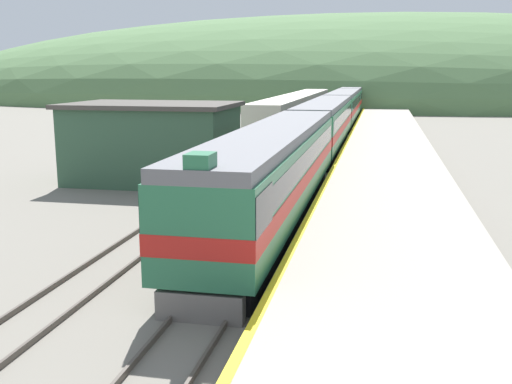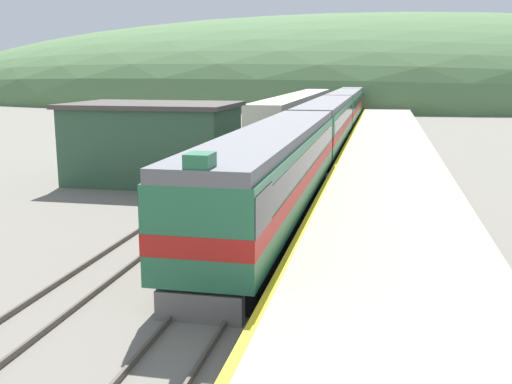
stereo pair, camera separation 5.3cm
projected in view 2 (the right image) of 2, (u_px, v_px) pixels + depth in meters
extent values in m
cube|color=#4C443D|center=(336.00, 127.00, 66.78)|extent=(0.08, 180.00, 0.16)
cube|color=#4C443D|center=(349.00, 127.00, 66.49)|extent=(0.08, 180.00, 0.16)
cube|color=#4C443D|center=(299.00, 126.00, 67.63)|extent=(0.08, 180.00, 0.16)
cube|color=#4C443D|center=(312.00, 126.00, 67.34)|extent=(0.08, 180.00, 0.16)
cube|color=#9E9689|center=(388.00, 146.00, 46.41)|extent=(6.28, 140.00, 0.92)
cube|color=yellow|center=(349.00, 139.00, 46.93)|extent=(0.24, 140.00, 0.01)
ellipsoid|color=#517547|center=(363.00, 100.00, 129.10)|extent=(204.79, 92.15, 35.47)
cube|color=#385B42|center=(154.00, 145.00, 33.98)|extent=(8.79, 5.91, 4.22)
cube|color=#47423D|center=(153.00, 105.00, 33.54)|extent=(9.29, 6.41, 0.24)
cube|color=black|center=(275.00, 210.00, 25.41)|extent=(2.40, 20.57, 0.85)
cube|color=#286B47|center=(275.00, 169.00, 25.06)|extent=(2.93, 21.88, 2.66)
cube|color=red|center=(275.00, 174.00, 25.10)|extent=(2.96, 21.90, 0.58)
cube|color=black|center=(275.00, 155.00, 24.94)|extent=(2.95, 20.57, 0.80)
cube|color=slate|center=(275.00, 133.00, 24.75)|extent=(2.75, 21.88, 0.40)
cube|color=black|center=(209.00, 207.00, 15.54)|extent=(2.97, 2.20, 1.06)
cube|color=#286B47|center=(200.00, 160.00, 14.62)|extent=(0.64, 0.80, 0.36)
cube|color=slate|center=(200.00, 307.00, 15.12)|extent=(2.28, 0.40, 0.77)
cube|color=black|center=(326.00, 145.00, 47.30)|extent=(2.40, 20.69, 0.85)
cube|color=#286B47|center=(326.00, 123.00, 46.95)|extent=(2.93, 22.01, 2.66)
cube|color=red|center=(326.00, 126.00, 47.00)|extent=(2.96, 22.03, 0.58)
cube|color=black|center=(326.00, 116.00, 46.84)|extent=(2.95, 20.69, 0.80)
cube|color=slate|center=(327.00, 104.00, 46.65)|extent=(2.75, 22.01, 0.40)
cube|color=black|center=(345.00, 122.00, 69.26)|extent=(2.40, 20.69, 0.85)
cube|color=#286B47|center=(345.00, 106.00, 68.91)|extent=(2.93, 22.01, 2.66)
cube|color=red|center=(345.00, 108.00, 68.95)|extent=(2.96, 22.03, 0.58)
cube|color=black|center=(345.00, 101.00, 68.80)|extent=(2.95, 20.69, 0.80)
cube|color=slate|center=(345.00, 93.00, 68.61)|extent=(2.75, 22.01, 0.40)
cube|color=black|center=(354.00, 109.00, 91.22)|extent=(2.40, 20.69, 0.85)
cube|color=#286B47|center=(355.00, 98.00, 90.87)|extent=(2.93, 22.01, 2.66)
cube|color=red|center=(355.00, 99.00, 90.91)|extent=(2.96, 22.03, 0.58)
cube|color=black|center=(355.00, 94.00, 90.75)|extent=(2.95, 20.69, 0.80)
cube|color=slate|center=(355.00, 87.00, 90.57)|extent=(2.75, 22.01, 0.40)
cube|color=black|center=(360.00, 102.00, 113.18)|extent=(2.40, 20.69, 0.85)
cube|color=#286B47|center=(361.00, 92.00, 112.83)|extent=(2.93, 22.01, 2.66)
cube|color=red|center=(361.00, 93.00, 112.87)|extent=(2.96, 22.03, 0.58)
cube|color=black|center=(361.00, 89.00, 112.71)|extent=(2.95, 20.69, 0.80)
cube|color=slate|center=(361.00, 84.00, 112.52)|extent=(2.75, 22.01, 0.40)
cube|color=black|center=(298.00, 128.00, 61.41)|extent=(2.46, 36.38, 0.80)
cube|color=beige|center=(298.00, 110.00, 61.03)|extent=(2.90, 37.89, 3.02)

